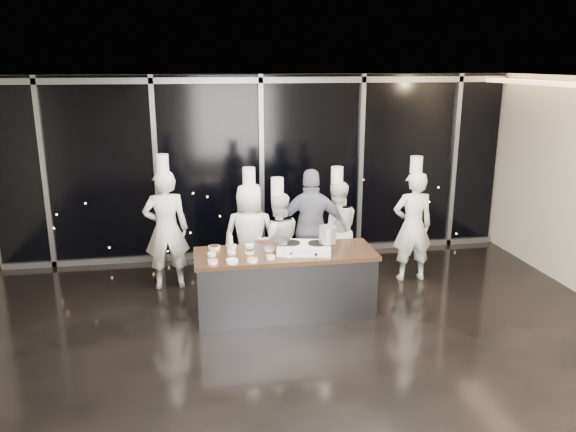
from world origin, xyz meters
name	(u,v)px	position (x,y,z in m)	size (l,w,h in m)	color
ground	(297,343)	(0.00, 0.00, 0.00)	(9.00, 9.00, 0.00)	black
room_shell	(313,166)	(0.18, 0.00, 2.25)	(9.02, 7.02, 3.21)	#BFB5A3
window_wall	(261,168)	(0.00, 3.43, 1.60)	(8.90, 0.11, 3.20)	black
demo_counter	(285,282)	(0.00, 0.90, 0.45)	(2.46, 0.86, 0.90)	#36363B
stove	(304,248)	(0.25, 0.85, 0.96)	(0.79, 0.59, 0.14)	white
frying_pan	(279,241)	(-0.08, 0.90, 1.06)	(0.50, 0.33, 0.05)	slate
stock_pot	(328,235)	(0.56, 0.78, 1.15)	(0.23, 0.23, 0.23)	silver
prep_bowls	(251,253)	(-0.47, 0.88, 0.93)	(1.38, 0.75, 0.05)	white
squeeze_bottle	(230,241)	(-0.72, 1.15, 1.02)	(0.07, 0.07, 0.25)	silver
chef_far_left	(166,229)	(-1.63, 2.15, 0.95)	(0.70, 0.49, 2.09)	silver
chef_left	(250,236)	(-0.38, 1.87, 0.85)	(0.89, 0.65, 1.90)	silver
chef_center	(278,241)	(0.03, 1.80, 0.77)	(0.76, 0.61, 1.75)	silver
guest	(312,228)	(0.58, 1.85, 0.92)	(1.15, 0.63, 1.85)	#161D3E
chef_right	(336,230)	(1.01, 2.04, 0.81)	(0.78, 0.61, 1.84)	silver
chef_side	(413,225)	(2.20, 1.82, 0.91)	(0.66, 0.44, 2.00)	silver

